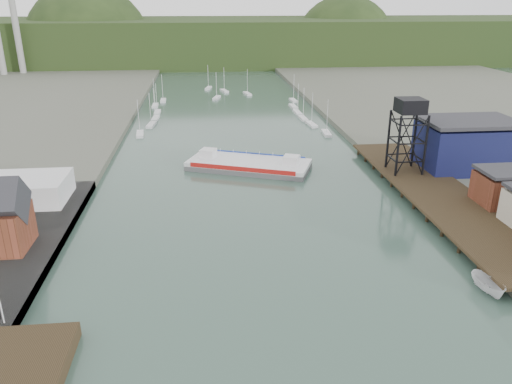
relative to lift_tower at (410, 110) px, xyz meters
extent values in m
plane|color=#314C3E|center=(-35.00, -58.00, -15.65)|extent=(600.00, 600.00, 0.00)
cube|color=black|center=(2.00, -13.00, -13.75)|extent=(14.00, 70.00, 0.50)
cylinder|color=black|center=(-4.00, -13.00, -14.85)|extent=(0.60, 0.60, 2.20)
cylinder|color=black|center=(8.00, -13.00, -14.85)|extent=(0.60, 0.60, 2.20)
cube|color=silver|center=(-79.00, -8.00, -11.80)|extent=(18.00, 12.00, 4.50)
cylinder|color=black|center=(-3.00, -3.00, -7.00)|extent=(0.50, 0.50, 13.00)
cylinder|color=black|center=(3.00, -3.00, -7.00)|extent=(0.50, 0.50, 13.00)
cylinder|color=black|center=(-3.00, 3.00, -7.00)|extent=(0.50, 0.50, 13.00)
cylinder|color=black|center=(3.00, 3.00, -7.00)|extent=(0.50, 0.50, 13.00)
cube|color=black|center=(0.00, 0.00, 1.00)|extent=(5.50, 5.50, 3.00)
cube|color=black|center=(15.00, 2.00, -9.05)|extent=(20.00, 14.00, 10.00)
cube|color=#2D2D33|center=(15.00, 2.00, -3.15)|extent=(20.50, 14.50, 0.80)
cube|color=#5B2C1A|center=(11.00, -20.00, -11.05)|extent=(9.00, 8.00, 6.00)
cube|color=silver|center=(-62.54, 45.89, -15.30)|extent=(2.67, 7.65, 0.90)
cube|color=silver|center=(-60.28, 57.30, -15.30)|extent=(2.81, 7.67, 0.90)
cube|color=silver|center=(-59.71, 66.17, -15.30)|extent=(2.35, 7.59, 0.90)
cube|color=silver|center=(-59.81, 76.09, -15.30)|extent=(2.01, 7.50, 0.90)
cube|color=silver|center=(-61.64, 88.33, -15.30)|extent=(2.00, 7.50, 0.90)
cube|color=silver|center=(-59.32, 98.17, -15.30)|extent=(2.16, 7.54, 0.90)
cube|color=silver|center=(-7.44, 41.03, -15.30)|extent=(2.53, 7.62, 0.90)
cube|color=silver|center=(-9.54, 52.51, -15.30)|extent=(2.76, 7.67, 0.90)
cube|color=silver|center=(-10.54, 61.29, -15.30)|extent=(2.22, 7.56, 0.90)
cube|color=silver|center=(-10.73, 70.28, -15.30)|extent=(2.18, 7.54, 0.90)
cube|color=silver|center=(-10.33, 81.38, -15.30)|extent=(2.46, 7.61, 0.90)
cube|color=silver|center=(-8.22, 92.99, -15.30)|extent=(2.48, 7.61, 0.90)
cube|color=silver|center=(-38.16, 102.00, -15.30)|extent=(3.78, 7.76, 0.90)
cube|color=silver|center=(-24.96, 110.00, -15.30)|extent=(3.31, 7.74, 0.90)
cube|color=silver|center=(-34.34, 118.00, -15.30)|extent=(3.76, 7.76, 0.90)
cube|color=silver|center=(-41.11, 126.00, -15.30)|extent=(3.40, 7.74, 0.90)
cylinder|color=#999894|center=(-137.00, 177.00, 14.35)|extent=(3.20, 3.20, 60.00)
cube|color=#1E2F15|center=(-35.00, 242.00, -3.65)|extent=(500.00, 120.00, 28.00)
sphere|color=#1E2F15|center=(-115.00, 242.00, -7.65)|extent=(80.00, 80.00, 80.00)
sphere|color=#1E2F15|center=(55.00, 252.00, -9.65)|extent=(70.00, 70.00, 70.00)
cube|color=#555558|center=(-33.35, 11.24, -15.08)|extent=(30.44, 20.98, 1.13)
cube|color=silver|center=(-33.35, 11.24, -14.06)|extent=(30.44, 20.98, 0.90)
cube|color=#B31814|center=(-35.47, 5.94, -13.84)|extent=(23.16, 9.39, 1.02)
cube|color=navy|center=(-31.23, 16.54, -13.84)|extent=(23.16, 9.39, 1.02)
cube|color=silver|center=(-42.80, 15.01, -12.71)|extent=(4.41, 4.41, 2.26)
cube|color=silver|center=(-23.90, 7.46, -12.71)|extent=(4.41, 4.41, 2.26)
imported|color=silver|center=(-5.84, -45.58, -14.45)|extent=(3.20, 6.47, 2.39)
camera|label=1|loc=(-43.34, -100.58, 21.88)|focal=35.00mm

